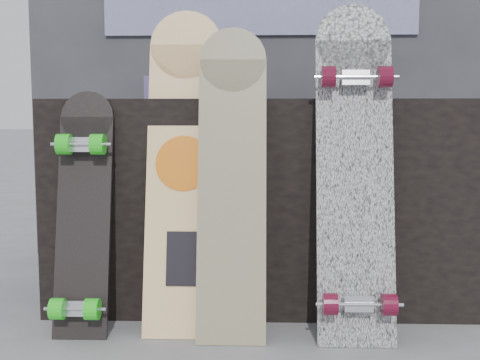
{
  "coord_description": "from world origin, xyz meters",
  "views": [
    {
      "loc": [
        -0.01,
        -1.9,
        0.74
      ],
      "look_at": [
        -0.07,
        0.2,
        0.52
      ],
      "focal_mm": 45.0,
      "sensor_mm": 36.0,
      "label": 1
    }
  ],
  "objects_px": {
    "longboard_celtic": "(232,171)",
    "vendor_table": "(260,201)",
    "longboard_cascadia": "(355,165)",
    "longboard_geisha": "(184,159)",
    "skateboard_dark": "(82,211)"
  },
  "relations": [
    {
      "from": "longboard_celtic",
      "to": "longboard_cascadia",
      "type": "bearing_deg",
      "value": -2.6
    },
    {
      "from": "longboard_celtic",
      "to": "skateboard_dark",
      "type": "height_order",
      "value": "longboard_celtic"
    },
    {
      "from": "longboard_celtic",
      "to": "vendor_table",
      "type": "bearing_deg",
      "value": 76.24
    },
    {
      "from": "longboard_geisha",
      "to": "skateboard_dark",
      "type": "distance_m",
      "value": 0.39
    },
    {
      "from": "longboard_geisha",
      "to": "skateboard_dark",
      "type": "bearing_deg",
      "value": -165.28
    },
    {
      "from": "vendor_table",
      "to": "longboard_cascadia",
      "type": "xyz_separation_m",
      "value": [
        0.31,
        -0.41,
        0.18
      ]
    },
    {
      "from": "longboard_geisha",
      "to": "longboard_celtic",
      "type": "relative_size",
      "value": 1.07
    },
    {
      "from": "skateboard_dark",
      "to": "vendor_table",
      "type": "bearing_deg",
      "value": 34.18
    },
    {
      "from": "skateboard_dark",
      "to": "longboard_cascadia",
      "type": "bearing_deg",
      "value": -0.14
    },
    {
      "from": "longboard_geisha",
      "to": "skateboard_dark",
      "type": "height_order",
      "value": "longboard_geisha"
    },
    {
      "from": "longboard_geisha",
      "to": "longboard_celtic",
      "type": "bearing_deg",
      "value": -22.7
    },
    {
      "from": "vendor_table",
      "to": "longboard_cascadia",
      "type": "bearing_deg",
      "value": -52.89
    },
    {
      "from": "longboard_celtic",
      "to": "skateboard_dark",
      "type": "xyz_separation_m",
      "value": [
        -0.51,
        -0.02,
        -0.14
      ]
    },
    {
      "from": "longboard_geisha",
      "to": "longboard_cascadia",
      "type": "relative_size",
      "value": 1.0
    },
    {
      "from": "vendor_table",
      "to": "longboard_cascadia",
      "type": "distance_m",
      "value": 0.55
    }
  ]
}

